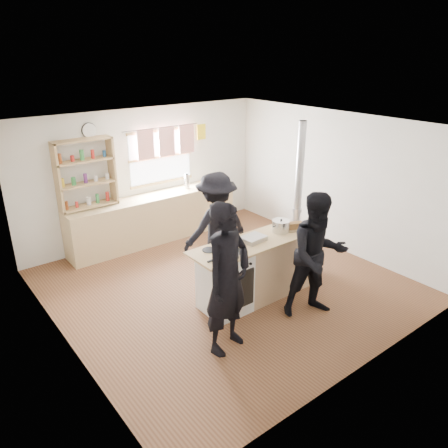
{
  "coord_description": "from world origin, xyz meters",
  "views": [
    {
      "loc": [
        -3.74,
        -4.78,
        3.51
      ],
      "look_at": [
        -0.11,
        -0.1,
        1.1
      ],
      "focal_mm": 35.0,
      "sensor_mm": 36.0,
      "label": 1
    }
  ],
  "objects": [
    {
      "name": "bread_board",
      "position": [
        0.86,
        -0.61,
        0.98
      ],
      "size": [
        0.34,
        0.3,
        0.12
      ],
      "color": "tan",
      "rests_on": "cooking_island"
    },
    {
      "name": "ground",
      "position": [
        0.0,
        0.0,
        -0.01
      ],
      "size": [
        5.0,
        5.0,
        0.01
      ],
      "primitive_type": "cube",
      "color": "brown",
      "rests_on": "ground"
    },
    {
      "name": "stockpot_stove",
      "position": [
        -0.28,
        -0.46,
        1.02
      ],
      "size": [
        0.24,
        0.24,
        0.2
      ],
      "color": "#B3B3B5",
      "rests_on": "cooking_island"
    },
    {
      "name": "roast_tray",
      "position": [
        0.08,
        -0.53,
        0.97
      ],
      "size": [
        0.36,
        0.29,
        0.07
      ],
      "color": "silver",
      "rests_on": "cooking_island"
    },
    {
      "name": "person_near_left",
      "position": [
        -0.93,
        -1.22,
        0.96
      ],
      "size": [
        0.79,
        0.61,
        1.92
      ],
      "primitive_type": "imported",
      "rotation": [
        0.0,
        0.0,
        0.24
      ],
      "color": "black",
      "rests_on": "ground"
    },
    {
      "name": "skillet_greens",
      "position": [
        -0.53,
        -0.72,
        0.96
      ],
      "size": [
        0.3,
        0.3,
        0.05
      ],
      "color": "black",
      "rests_on": "cooking_island"
    },
    {
      "name": "person_near_right",
      "position": [
        0.5,
        -1.36,
        0.89
      ],
      "size": [
        1.06,
        0.95,
        1.78
      ],
      "primitive_type": "imported",
      "rotation": [
        0.0,
        0.0,
        -0.39
      ],
      "color": "black",
      "rests_on": "ground"
    },
    {
      "name": "thermos",
      "position": [
        0.76,
        2.22,
        1.05
      ],
      "size": [
        0.1,
        0.1,
        0.29
      ],
      "primitive_type": "cylinder",
      "color": "silver",
      "rests_on": "back_counter"
    },
    {
      "name": "person_far",
      "position": [
        0.07,
        0.34,
        0.88
      ],
      "size": [
        1.17,
        0.71,
        1.75
      ],
      "primitive_type": "imported",
      "rotation": [
        0.0,
        0.0,
        3.09
      ],
      "color": "black",
      "rests_on": "ground"
    },
    {
      "name": "flue_heater",
      "position": [
        1.18,
        -0.33,
        0.65
      ],
      "size": [
        0.35,
        0.35,
        2.5
      ],
      "color": "black",
      "rests_on": "ground"
    },
    {
      "name": "cooking_island",
      "position": [
        0.14,
        -0.55,
        0.47
      ],
      "size": [
        1.97,
        0.64,
        0.93
      ],
      "color": "white",
      "rests_on": "ground"
    },
    {
      "name": "stockpot_counter",
      "position": [
        0.63,
        -0.53,
        1.02
      ],
      "size": [
        0.27,
        0.27,
        0.2
      ],
      "color": "silver",
      "rests_on": "cooking_island"
    },
    {
      "name": "back_counter",
      "position": [
        0.0,
        2.22,
        0.45
      ],
      "size": [
        3.4,
        0.55,
        0.9
      ],
      "primitive_type": "cube",
      "color": "tan",
      "rests_on": "ground"
    },
    {
      "name": "shelving_unit",
      "position": [
        -1.2,
        2.34,
        1.51
      ],
      "size": [
        1.0,
        0.28,
        1.2
      ],
      "color": "tan",
      "rests_on": "back_counter"
    }
  ]
}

